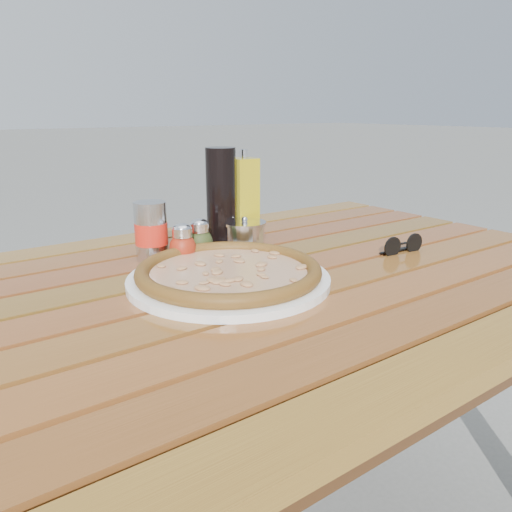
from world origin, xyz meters
TOP-DOWN VIEW (x-y plane):
  - table at (0.00, -0.00)m, footprint 1.40×0.90m
  - plate at (-0.08, -0.01)m, footprint 0.44×0.44m
  - pizza at (-0.08, -0.01)m, footprint 0.40×0.40m
  - pepper_shaker at (-0.09, 0.15)m, footprint 0.06×0.06m
  - oregano_shaker at (-0.04, 0.17)m, footprint 0.06×0.06m
  - dark_bottle at (0.04, 0.21)m, footprint 0.09×0.09m
  - soda_can at (-0.13, 0.21)m, footprint 0.09×0.09m
  - olive_oil_cruet at (0.13, 0.25)m, footprint 0.06×0.06m
  - parmesan_tin at (0.08, 0.17)m, footprint 0.11×0.11m
  - sunglasses at (0.33, -0.06)m, footprint 0.11×0.03m

SIDE VIEW (x-z plane):
  - table at x=0.00m, z-range 0.30..1.05m
  - plate at x=-0.08m, z-range 0.75..0.76m
  - sunglasses at x=0.33m, z-range 0.74..0.79m
  - pizza at x=-0.08m, z-range 0.76..0.79m
  - parmesan_tin at x=0.08m, z-range 0.74..0.82m
  - pepper_shaker at x=-0.09m, z-range 0.75..0.83m
  - oregano_shaker at x=-0.04m, z-range 0.75..0.83m
  - soda_can at x=-0.13m, z-range 0.75..0.87m
  - olive_oil_cruet at x=0.13m, z-range 0.74..0.95m
  - dark_bottle at x=0.04m, z-range 0.75..0.97m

